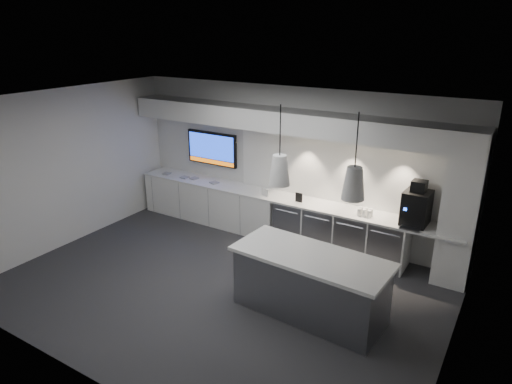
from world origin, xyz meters
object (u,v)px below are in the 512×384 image
Objects in this scene: wall_tv at (212,148)px; bin at (243,280)px; island at (310,284)px; coffee_machine at (416,206)px.

bin is at bearing -45.25° from wall_tv.
island is at bearing 1.04° from bin.
coffee_machine is (0.96, 2.06, 0.73)m from island.
coffee_machine is at bearing 68.86° from island.
island is (3.47, -2.31, -1.07)m from wall_tv.
wall_tv reaches higher than bin.
wall_tv is at bearing 178.87° from coffee_machine.
wall_tv is 3.11× the size of bin.
wall_tv is 0.53× the size of island.
island is 1.19m from bin.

